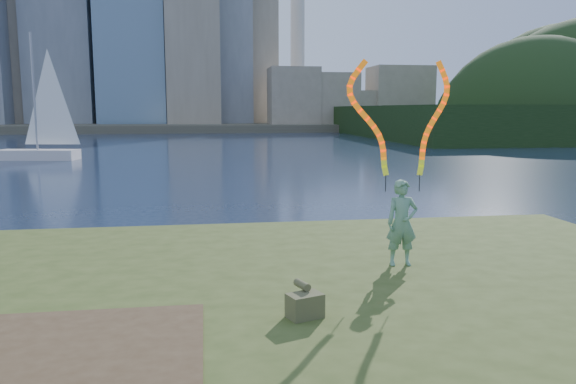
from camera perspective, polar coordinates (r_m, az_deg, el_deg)
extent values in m
plane|color=#19253E|center=(10.16, -5.04, -12.25)|extent=(320.00, 320.00, 0.00)
cube|color=#3A4A1A|center=(7.80, -3.88, -17.66)|extent=(20.00, 18.00, 0.30)
cube|color=#3A4A1A|center=(7.97, -4.08, -15.11)|extent=(17.00, 15.00, 0.30)
cube|color=#3A4A1A|center=(8.06, -4.21, -12.91)|extent=(14.00, 12.00, 0.30)
cube|color=#47331E|center=(7.07, -22.18, -15.28)|extent=(3.20, 3.00, 0.02)
cube|color=brown|center=(104.53, -8.25, 6.69)|extent=(320.00, 40.00, 1.20)
imported|color=#1F673C|center=(10.21, 11.50, -3.09)|extent=(0.58, 0.40, 1.54)
cylinder|color=black|center=(10.12, 9.89, 0.90)|extent=(0.02, 0.02, 0.30)
cylinder|color=black|center=(10.30, 13.21, 0.93)|extent=(0.02, 0.02, 0.30)
cube|color=#4E5330|center=(7.69, 1.73, -11.46)|extent=(0.53, 0.44, 0.33)
cylinder|color=#4E5330|center=(7.83, 1.45, -9.42)|extent=(0.21, 0.32, 0.11)
cube|color=silver|center=(43.83, -24.05, 3.44)|extent=(5.76, 2.71, 0.78)
cylinder|color=gray|center=(43.72, -24.40, 9.08)|extent=(0.16, 0.16, 8.42)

